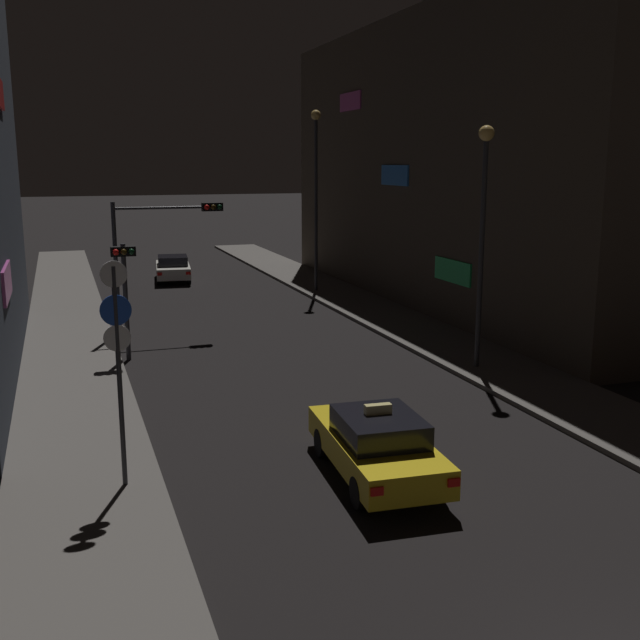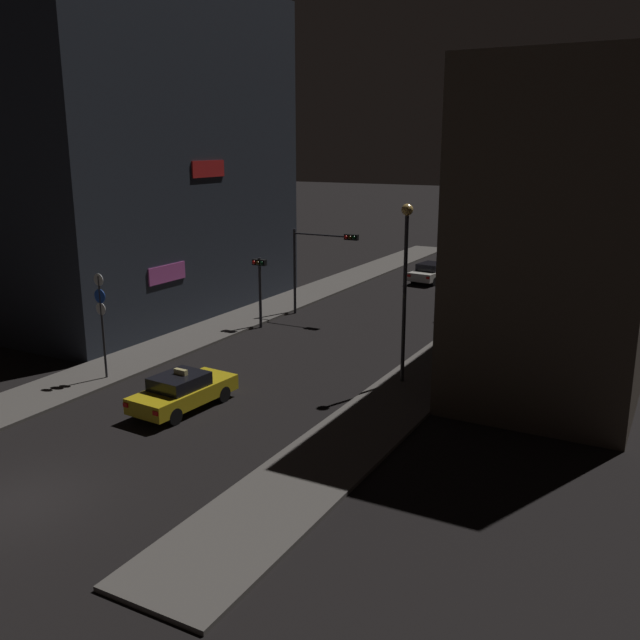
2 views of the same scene
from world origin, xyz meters
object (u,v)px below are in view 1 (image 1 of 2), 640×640
at_px(far_car, 173,268).
at_px(sign_pole_left, 118,352).
at_px(taxi, 377,444).
at_px(street_lamp_far_block, 316,176).
at_px(traffic_light_overhead, 158,238).
at_px(street_lamp_near_block, 483,211).
at_px(traffic_light_left_kerb, 125,278).

bearing_deg(far_car, sign_pole_left, -100.22).
bearing_deg(sign_pole_left, far_car, 79.78).
bearing_deg(taxi, street_lamp_far_block, 74.42).
distance_m(far_car, traffic_light_overhead, 13.70).
bearing_deg(traffic_light_overhead, sign_pole_left, -100.38).
bearing_deg(street_lamp_near_block, taxi, -133.52).
relative_size(far_car, street_lamp_far_block, 0.52).
bearing_deg(far_car, traffic_light_left_kerb, -103.12).
height_order(sign_pole_left, street_lamp_near_block, street_lamp_near_block).
distance_m(street_lamp_near_block, street_lamp_far_block, 15.47).
bearing_deg(street_lamp_near_block, far_car, 106.42).
relative_size(traffic_light_left_kerb, street_lamp_far_block, 0.44).
bearing_deg(street_lamp_far_block, sign_pole_left, -118.03).
height_order(far_car, street_lamp_near_block, street_lamp_near_block).
bearing_deg(far_car, taxi, -89.79).
bearing_deg(street_lamp_far_block, street_lamp_near_block, -89.38).
xyz_separation_m(traffic_light_overhead, traffic_light_left_kerb, (-1.61, -3.75, -0.90)).
bearing_deg(taxi, far_car, 90.21).
bearing_deg(traffic_light_overhead, taxi, -80.97).
bearing_deg(traffic_light_left_kerb, traffic_light_overhead, 66.77).
bearing_deg(taxi, traffic_light_overhead, 99.03).
xyz_separation_m(taxi, traffic_light_overhead, (-2.44, 15.34, 2.96)).
bearing_deg(street_lamp_far_block, traffic_light_left_kerb, -134.11).
distance_m(taxi, sign_pole_left, 5.59).
bearing_deg(street_lamp_near_block, traffic_light_left_kerb, 154.67).
distance_m(traffic_light_overhead, sign_pole_left, 14.57).
height_order(traffic_light_overhead, traffic_light_left_kerb, traffic_light_overhead).
height_order(taxi, street_lamp_far_block, street_lamp_far_block).
height_order(far_car, traffic_light_overhead, traffic_light_overhead).
height_order(traffic_light_overhead, street_lamp_far_block, street_lamp_far_block).
distance_m(traffic_light_left_kerb, street_lamp_near_block, 11.70).
distance_m(traffic_light_overhead, traffic_light_left_kerb, 4.18).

